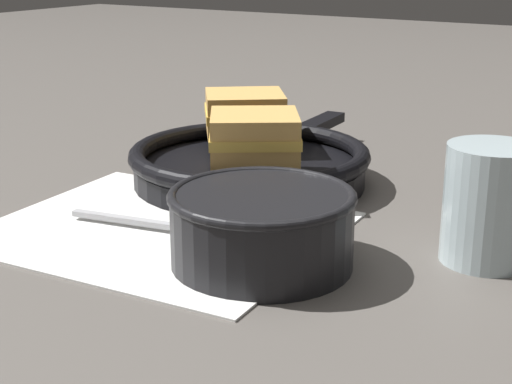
# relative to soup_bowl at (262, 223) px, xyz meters

# --- Properties ---
(ground_plane) EXTENTS (4.00, 4.00, 0.00)m
(ground_plane) POSITION_rel_soup_bowl_xyz_m (-0.07, 0.04, -0.04)
(ground_plane) COLOR #56514C
(napkin) EXTENTS (0.31, 0.27, 0.00)m
(napkin) POSITION_rel_soup_bowl_xyz_m (-0.12, 0.02, -0.03)
(napkin) COLOR white
(napkin) RESTS_ON ground_plane
(soup_bowl) EXTENTS (0.15, 0.15, 0.06)m
(soup_bowl) POSITION_rel_soup_bowl_xyz_m (0.00, 0.00, 0.00)
(soup_bowl) COLOR black
(soup_bowl) RESTS_ON ground_plane
(spoon) EXTENTS (0.17, 0.05, 0.01)m
(spoon) POSITION_rel_soup_bowl_xyz_m (-0.08, 0.02, -0.03)
(spoon) COLOR #B7B7BC
(spoon) RESTS_ON napkin
(skillet) EXTENTS (0.25, 0.36, 0.04)m
(skillet) POSITION_rel_soup_bowl_xyz_m (-0.13, 0.18, -0.01)
(skillet) COLOR black
(skillet) RESTS_ON ground_plane
(sandwich_near_left) EXTENTS (0.12, 0.12, 0.05)m
(sandwich_near_left) POSITION_rel_soup_bowl_xyz_m (-0.16, 0.23, 0.03)
(sandwich_near_left) COLOR tan
(sandwich_near_left) RESTS_ON skillet
(sandwich_near_right) EXTENTS (0.12, 0.12, 0.05)m
(sandwich_near_right) POSITION_rel_soup_bowl_xyz_m (-0.09, 0.14, 0.03)
(sandwich_near_right) COLOR tan
(sandwich_near_right) RESTS_ON skillet
(drinking_glass) EXTENTS (0.07, 0.07, 0.10)m
(drinking_glass) POSITION_rel_soup_bowl_xyz_m (0.15, 0.10, 0.01)
(drinking_glass) COLOR silver
(drinking_glass) RESTS_ON ground_plane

